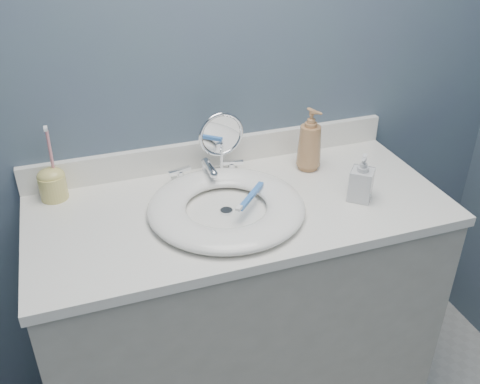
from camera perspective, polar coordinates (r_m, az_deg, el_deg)
name	(u,v)px	position (r m, az deg, el deg)	size (l,w,h in m)	color
back_wall	(210,70)	(1.67, -3.20, 12.89)	(2.20, 0.02, 2.40)	#46526A
vanity_cabinet	(240,318)	(1.85, -0.04, -13.28)	(1.20, 0.55, 0.85)	#ABA79C
countertop	(240,208)	(1.58, -0.05, -1.75)	(1.22, 0.57, 0.03)	white
backsplash	(214,152)	(1.77, -2.83, 4.26)	(1.22, 0.02, 0.09)	white
basin	(226,207)	(1.52, -1.47, -1.58)	(0.45, 0.45, 0.04)	white
drain	(226,211)	(1.53, -1.46, -2.06)	(0.04, 0.04, 0.01)	silver
faucet	(207,173)	(1.68, -3.52, 2.09)	(0.25, 0.13, 0.07)	silver
makeup_mirror	(221,142)	(1.67, -2.01, 5.37)	(0.15, 0.08, 0.22)	silver
soap_bottle_amber	(310,140)	(1.73, 7.46, 5.57)	(0.08, 0.08, 0.21)	#A8774C
soap_bottle_clear	(362,178)	(1.60, 12.88, 1.51)	(0.07, 0.07, 0.14)	silver
toothbrush_holder	(52,183)	(1.66, -19.39, 0.96)	(0.08, 0.08, 0.23)	#D3C469
toothbrush_lying	(250,197)	(1.52, 1.09, -0.54)	(0.13, 0.14, 0.02)	#3A77D0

